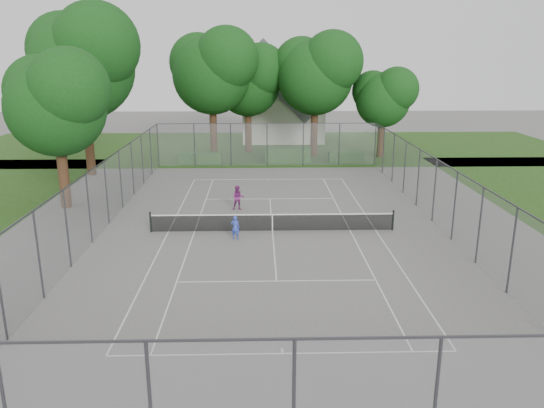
{
  "coord_description": "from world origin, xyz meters",
  "views": [
    {
      "loc": [
        -0.7,
        -26.53,
        9.07
      ],
      "look_at": [
        0.0,
        1.0,
        1.2
      ],
      "focal_mm": 35.0,
      "sensor_mm": 36.0,
      "label": 1
    }
  ],
  "objects_px": {
    "tennis_net": "(272,222)",
    "woman_player": "(238,198)",
    "house": "(283,100)",
    "girl_player": "(235,227)"
  },
  "relations": [
    {
      "from": "woman_player",
      "to": "girl_player",
      "type": "bearing_deg",
      "value": -91.22
    },
    {
      "from": "house",
      "to": "girl_player",
      "type": "bearing_deg",
      "value": -96.86
    },
    {
      "from": "tennis_net",
      "to": "woman_player",
      "type": "relative_size",
      "value": 8.66
    },
    {
      "from": "tennis_net",
      "to": "girl_player",
      "type": "distance_m",
      "value": 2.25
    },
    {
      "from": "girl_player",
      "to": "woman_player",
      "type": "relative_size",
      "value": 0.83
    },
    {
      "from": "tennis_net",
      "to": "woman_player",
      "type": "height_order",
      "value": "woman_player"
    },
    {
      "from": "house",
      "to": "woman_player",
      "type": "distance_m",
      "value": 26.86
    },
    {
      "from": "house",
      "to": "woman_player",
      "type": "height_order",
      "value": "house"
    },
    {
      "from": "house",
      "to": "tennis_net",
      "type": "bearing_deg",
      "value": -93.57
    },
    {
      "from": "tennis_net",
      "to": "house",
      "type": "distance_m",
      "value": 30.66
    }
  ]
}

